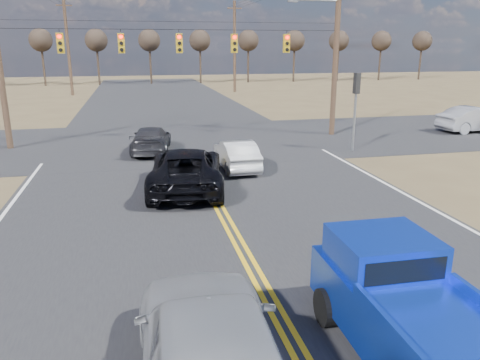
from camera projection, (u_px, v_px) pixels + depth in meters
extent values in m
plane|color=brown|center=(275.00, 310.00, 9.50)|extent=(160.00, 160.00, 0.00)
cube|color=#28282B|center=(203.00, 179.00, 18.87)|extent=(14.00, 120.00, 0.02)
cube|color=#28282B|center=(183.00, 141.00, 26.37)|extent=(120.00, 12.00, 0.02)
cylinder|color=#473323|center=(336.00, 49.00, 26.89)|extent=(0.32, 0.32, 10.00)
cylinder|color=black|center=(179.00, 30.00, 24.72)|extent=(18.00, 0.02, 0.02)
cylinder|color=black|center=(178.00, 22.00, 24.61)|extent=(18.00, 0.02, 0.02)
cube|color=#B28C14|center=(60.00, 43.00, 23.64)|extent=(0.34, 0.24, 1.00)
cylinder|color=#FF0C05|center=(59.00, 36.00, 23.42)|extent=(0.20, 0.06, 0.20)
cylinder|color=black|center=(60.00, 43.00, 23.51)|extent=(0.20, 0.06, 0.20)
cylinder|color=black|center=(61.00, 50.00, 23.60)|extent=(0.20, 0.06, 0.20)
cube|color=black|center=(59.00, 34.00, 23.36)|extent=(0.24, 0.14, 0.03)
cube|color=#B28C14|center=(121.00, 43.00, 24.28)|extent=(0.34, 0.24, 1.00)
cylinder|color=#FF0C05|center=(121.00, 37.00, 24.05)|extent=(0.20, 0.06, 0.20)
cylinder|color=black|center=(121.00, 43.00, 24.15)|extent=(0.20, 0.06, 0.20)
cylinder|color=black|center=(122.00, 50.00, 24.24)|extent=(0.20, 0.06, 0.20)
cube|color=black|center=(121.00, 34.00, 24.00)|extent=(0.24, 0.14, 0.03)
cube|color=#B28C14|center=(179.00, 43.00, 24.91)|extent=(0.34, 0.24, 1.00)
cylinder|color=#FF0C05|center=(179.00, 37.00, 24.69)|extent=(0.20, 0.06, 0.20)
cylinder|color=black|center=(179.00, 43.00, 24.78)|extent=(0.20, 0.06, 0.20)
cylinder|color=black|center=(180.00, 50.00, 24.87)|extent=(0.20, 0.06, 0.20)
cube|color=black|center=(179.00, 35.00, 24.63)|extent=(0.24, 0.14, 0.03)
cube|color=#B28C14|center=(234.00, 43.00, 25.54)|extent=(0.34, 0.24, 1.00)
cylinder|color=#FF0C05|center=(235.00, 37.00, 25.32)|extent=(0.20, 0.06, 0.20)
cylinder|color=black|center=(235.00, 43.00, 25.41)|extent=(0.20, 0.06, 0.20)
cylinder|color=black|center=(235.00, 50.00, 25.50)|extent=(0.20, 0.06, 0.20)
cube|color=black|center=(235.00, 35.00, 25.26)|extent=(0.24, 0.14, 0.03)
cube|color=#B28C14|center=(286.00, 43.00, 26.18)|extent=(0.34, 0.24, 1.00)
cylinder|color=#FF0C05|center=(287.00, 37.00, 25.95)|extent=(0.20, 0.06, 0.20)
cylinder|color=black|center=(287.00, 43.00, 26.05)|extent=(0.20, 0.06, 0.20)
cylinder|color=black|center=(287.00, 50.00, 26.14)|extent=(0.20, 0.06, 0.20)
cube|color=black|center=(288.00, 35.00, 25.90)|extent=(0.24, 0.14, 0.03)
cylinder|color=slate|center=(354.00, 120.00, 23.44)|extent=(0.12, 0.12, 3.20)
cube|color=black|center=(357.00, 83.00, 22.95)|extent=(0.24, 0.34, 1.00)
cylinder|color=slate|center=(315.00, 0.00, 25.88)|extent=(2.80, 0.10, 0.10)
cube|color=slate|center=(293.00, 1.00, 25.62)|extent=(0.55, 0.22, 0.14)
cylinder|color=#473323|center=(68.00, 48.00, 49.35)|extent=(0.32, 0.32, 10.00)
cube|color=#473323|center=(64.00, 5.00, 48.18)|extent=(1.60, 0.12, 0.12)
cylinder|color=#473323|center=(235.00, 47.00, 53.15)|extent=(0.32, 0.32, 10.00)
cube|color=#473323|center=(234.00, 8.00, 51.99)|extent=(1.60, 0.12, 0.12)
cylinder|color=#33261C|center=(43.00, 65.00, 62.04)|extent=(0.28, 0.28, 5.50)
sphere|color=#2D231C|center=(41.00, 40.00, 61.17)|extent=(3.00, 3.00, 3.00)
cylinder|color=#33261C|center=(98.00, 64.00, 63.52)|extent=(0.28, 0.28, 5.50)
sphere|color=#2D231C|center=(96.00, 40.00, 62.64)|extent=(3.00, 3.00, 3.00)
cylinder|color=#33261C|center=(150.00, 64.00, 64.99)|extent=(0.28, 0.28, 5.50)
sphere|color=#2D231C|center=(149.00, 40.00, 64.12)|extent=(3.00, 3.00, 3.00)
cylinder|color=#33261C|center=(200.00, 64.00, 66.47)|extent=(0.28, 0.28, 5.50)
sphere|color=#2D231C|center=(200.00, 40.00, 65.60)|extent=(3.00, 3.00, 3.00)
cylinder|color=#33261C|center=(248.00, 63.00, 67.95)|extent=(0.28, 0.28, 5.50)
sphere|color=#2D231C|center=(248.00, 41.00, 67.08)|extent=(3.00, 3.00, 3.00)
cylinder|color=#33261C|center=(294.00, 63.00, 69.43)|extent=(0.28, 0.28, 5.50)
sphere|color=#2D231C|center=(295.00, 41.00, 68.56)|extent=(3.00, 3.00, 3.00)
cylinder|color=#33261C|center=(338.00, 62.00, 70.91)|extent=(0.28, 0.28, 5.50)
sphere|color=#2D231C|center=(339.00, 41.00, 70.03)|extent=(3.00, 3.00, 3.00)
cylinder|color=#33261C|center=(380.00, 62.00, 72.38)|extent=(0.28, 0.28, 5.50)
sphere|color=#2D231C|center=(381.00, 41.00, 71.51)|extent=(3.00, 3.00, 3.00)
cylinder|color=#33261C|center=(420.00, 62.00, 73.86)|extent=(0.28, 0.28, 5.50)
sphere|color=#2D231C|center=(422.00, 41.00, 72.99)|extent=(3.00, 3.00, 3.00)
cylinder|color=black|center=(327.00, 307.00, 8.92)|extent=(0.31, 0.74, 0.74)
cylinder|color=black|center=(410.00, 298.00, 9.26)|extent=(0.31, 0.74, 0.74)
cube|color=#1134B8|center=(420.00, 331.00, 7.40)|extent=(1.94, 5.01, 0.92)
cube|color=#1134B8|center=(383.00, 252.00, 8.45)|extent=(1.74, 1.60, 0.66)
cube|color=black|center=(405.00, 271.00, 7.73)|extent=(1.48, 0.08, 0.41)
cube|color=#1134B8|center=(406.00, 344.00, 6.17)|extent=(0.15, 3.04, 0.18)
imported|color=#AFB2B8|center=(212.00, 355.00, 6.68)|extent=(2.41, 5.50, 1.84)
imported|color=black|center=(186.00, 169.00, 17.32)|extent=(3.33, 5.92, 1.56)
imported|color=#BABABA|center=(236.00, 155.00, 20.24)|extent=(1.37, 3.89, 1.28)
imported|color=#2D2D32|center=(151.00, 140.00, 23.47)|extent=(2.38, 4.61, 1.28)
imported|color=#ABADB3|center=(475.00, 119.00, 29.03)|extent=(2.09, 4.89, 1.57)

